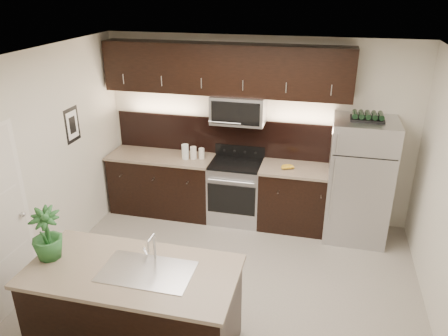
# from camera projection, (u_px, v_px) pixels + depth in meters

# --- Properties ---
(ground) EXTENTS (4.50, 4.50, 0.00)m
(ground) POSITION_uv_depth(u_px,v_px,m) (226.00, 290.00, 5.18)
(ground) COLOR gray
(ground) RESTS_ON ground
(room_walls) EXTENTS (4.52, 4.02, 2.71)m
(room_walls) POSITION_uv_depth(u_px,v_px,m) (215.00, 158.00, 4.49)
(room_walls) COLOR beige
(room_walls) RESTS_ON ground
(counter_run) EXTENTS (3.51, 0.65, 0.94)m
(counter_run) POSITION_uv_depth(u_px,v_px,m) (223.00, 190.00, 6.60)
(counter_run) COLOR black
(counter_run) RESTS_ON ground
(upper_fixtures) EXTENTS (3.49, 0.40, 1.66)m
(upper_fixtures) POSITION_uv_depth(u_px,v_px,m) (227.00, 77.00, 6.06)
(upper_fixtures) COLOR black
(upper_fixtures) RESTS_ON counter_run
(island) EXTENTS (1.96, 0.96, 0.94)m
(island) POSITION_uv_depth(u_px,v_px,m) (136.00, 310.00, 4.19)
(island) COLOR black
(island) RESTS_ON ground
(sink_faucet) EXTENTS (0.84, 0.50, 0.28)m
(sink_faucet) POSITION_uv_depth(u_px,v_px,m) (147.00, 270.00, 3.98)
(sink_faucet) COLOR silver
(sink_faucet) RESTS_ON island
(refrigerator) EXTENTS (0.83, 0.75, 1.72)m
(refrigerator) POSITION_uv_depth(u_px,v_px,m) (359.00, 180.00, 5.97)
(refrigerator) COLOR #B2B2B7
(refrigerator) RESTS_ON ground
(wine_rack) EXTENTS (0.43, 0.26, 0.10)m
(wine_rack) POSITION_uv_depth(u_px,v_px,m) (368.00, 117.00, 5.61)
(wine_rack) COLOR black
(wine_rack) RESTS_ON refrigerator
(plant) EXTENTS (0.36, 0.36, 0.52)m
(plant) POSITION_uv_depth(u_px,v_px,m) (46.00, 234.00, 4.08)
(plant) COLOR #225625
(plant) RESTS_ON island
(canisters) EXTENTS (0.32, 0.16, 0.22)m
(canisters) POSITION_uv_depth(u_px,v_px,m) (191.00, 152.00, 6.45)
(canisters) COLOR silver
(canisters) RESTS_ON counter_run
(french_press) EXTENTS (0.09, 0.09, 0.26)m
(french_press) POSITION_uv_depth(u_px,v_px,m) (337.00, 166.00, 5.98)
(french_press) COLOR silver
(french_press) RESTS_ON counter_run
(bananas) EXTENTS (0.23, 0.21, 0.06)m
(bananas) POSITION_uv_depth(u_px,v_px,m) (283.00, 167.00, 6.13)
(bananas) COLOR gold
(bananas) RESTS_ON counter_run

